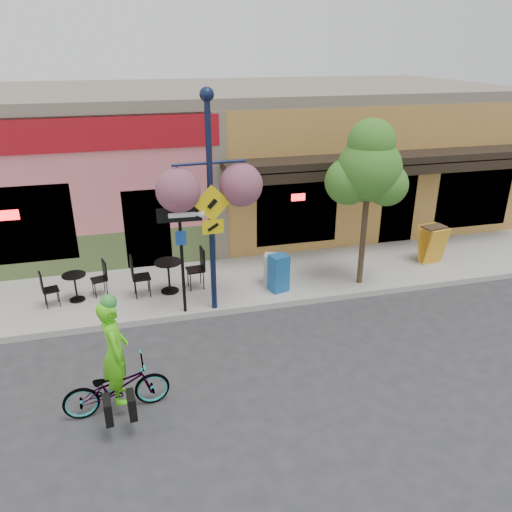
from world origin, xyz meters
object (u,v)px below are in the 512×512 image
(building, at_px, (226,154))
(newspaper_box_grey, at_px, (272,269))
(one_way_sign, at_px, (182,261))
(newspaper_box_blue, at_px, (279,273))
(lamp_post, at_px, (211,207))
(bicycle, at_px, (116,387))
(cyclist_rider, at_px, (117,364))
(street_tree, at_px, (366,204))

(building, xyz_separation_m, newspaper_box_grey, (-0.10, -5.98, -1.70))
(newspaper_box_grey, bearing_deg, one_way_sign, -137.94)
(one_way_sign, distance_m, newspaper_box_blue, 2.53)
(lamp_post, xyz_separation_m, one_way_sign, (-0.68, -0.00, -1.19))
(building, height_order, one_way_sign, building)
(building, relative_size, bicycle, 10.36)
(building, height_order, newspaper_box_blue, building)
(building, bearing_deg, bicycle, -111.91)
(bicycle, distance_m, lamp_post, 4.17)
(building, xyz_separation_m, one_way_sign, (-2.40, -6.85, -0.86))
(lamp_post, xyz_separation_m, newspaper_box_blue, (1.69, 0.48, -1.97))
(bicycle, xyz_separation_m, cyclist_rider, (0.05, 0.00, 0.46))
(lamp_post, bearing_deg, one_way_sign, 176.55)
(building, height_order, lamp_post, lamp_post)
(bicycle, distance_m, street_tree, 7.04)
(building, xyz_separation_m, newspaper_box_blue, (-0.04, -6.37, -1.64))
(bicycle, height_order, one_way_sign, one_way_sign)
(one_way_sign, xyz_separation_m, newspaper_box_grey, (2.30, 0.87, -0.84))
(newspaper_box_grey, distance_m, street_tree, 2.80)
(building, distance_m, cyclist_rider, 10.53)
(newspaper_box_blue, distance_m, street_tree, 2.67)
(bicycle, height_order, newspaper_box_blue, newspaper_box_blue)
(building, distance_m, street_tree, 6.80)
(building, bearing_deg, one_way_sign, -109.34)
(building, distance_m, newspaper_box_blue, 6.58)
(lamp_post, distance_m, newspaper_box_grey, 2.74)
(newspaper_box_blue, relative_size, street_tree, 0.22)
(bicycle, relative_size, street_tree, 0.42)
(bicycle, bearing_deg, cyclist_rider, -95.24)
(street_tree, bearing_deg, newspaper_box_grey, 167.42)
(bicycle, height_order, street_tree, street_tree)
(cyclist_rider, relative_size, newspaper_box_blue, 1.98)
(building, distance_m, lamp_post, 7.07)
(building, xyz_separation_m, lamp_post, (-1.73, -6.85, 0.33))
(one_way_sign, bearing_deg, lamp_post, 2.73)
(lamp_post, relative_size, one_way_sign, 1.96)
(lamp_post, bearing_deg, building, 72.39)
(newspaper_box_blue, height_order, street_tree, street_tree)
(newspaper_box_grey, bearing_deg, lamp_post, -130.48)
(bicycle, height_order, cyclist_rider, cyclist_rider)
(cyclist_rider, bearing_deg, one_way_sign, -32.13)
(building, distance_m, bicycle, 10.62)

